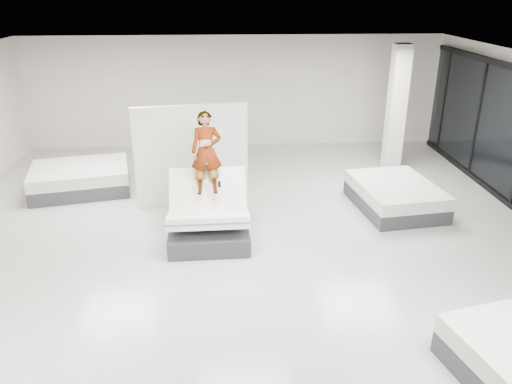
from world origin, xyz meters
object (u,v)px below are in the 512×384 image
(hero_bed, at_px, (209,217))
(column, at_px, (396,110))
(divider_panel, at_px, (192,156))
(remote, at_px, (219,184))
(person, at_px, (207,169))
(flat_bed_right_far, at_px, (395,196))
(flat_bed_left_far, at_px, (80,179))

(hero_bed, height_order, column, column)
(divider_panel, bearing_deg, remote, -79.06)
(person, bearing_deg, column, 32.11)
(flat_bed_right_far, relative_size, column, 0.70)
(flat_bed_right_far, bearing_deg, hero_bed, -164.91)
(hero_bed, distance_m, person, 0.92)
(divider_panel, relative_size, column, 0.76)
(remote, bearing_deg, flat_bed_right_far, 14.36)
(remote, bearing_deg, person, 122.15)
(remote, distance_m, column, 5.61)
(person, xyz_separation_m, column, (4.63, 3.09, 0.35))
(flat_bed_right_far, height_order, column, column)
(column, bearing_deg, flat_bed_left_far, -173.10)
(divider_panel, height_order, flat_bed_left_far, divider_panel)
(divider_panel, distance_m, column, 5.35)
(remote, relative_size, flat_bed_left_far, 0.06)
(person, xyz_separation_m, divider_panel, (-0.37, 1.26, -0.15))
(person, distance_m, flat_bed_left_far, 3.86)
(hero_bed, height_order, remote, hero_bed)
(person, relative_size, column, 0.50)
(hero_bed, xyz_separation_m, flat_bed_left_far, (-3.06, 2.50, -0.10))
(flat_bed_right_far, xyz_separation_m, column, (0.65, 2.36, 1.32))
(person, distance_m, divider_panel, 1.32)
(hero_bed, xyz_separation_m, remote, (0.22, -0.00, 0.68))
(hero_bed, relative_size, remote, 14.22)
(hero_bed, distance_m, flat_bed_right_far, 4.11)
(person, xyz_separation_m, remote, (0.23, -0.34, -0.18))
(flat_bed_right_far, bearing_deg, column, 74.56)
(divider_panel, bearing_deg, column, 10.57)
(flat_bed_left_far, relative_size, column, 0.77)
(flat_bed_right_far, height_order, flat_bed_left_far, flat_bed_left_far)
(flat_bed_right_far, bearing_deg, flat_bed_left_far, 168.49)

